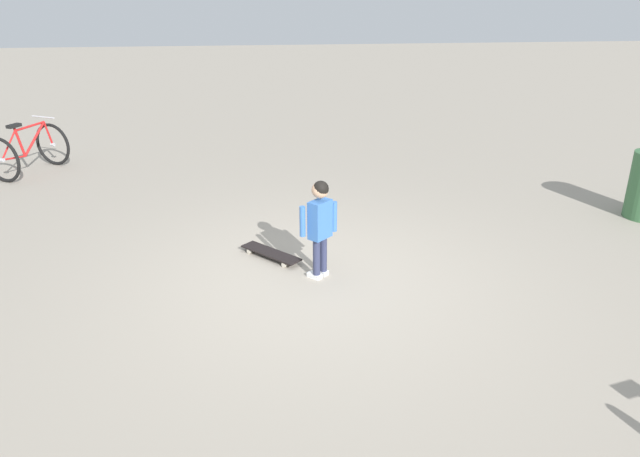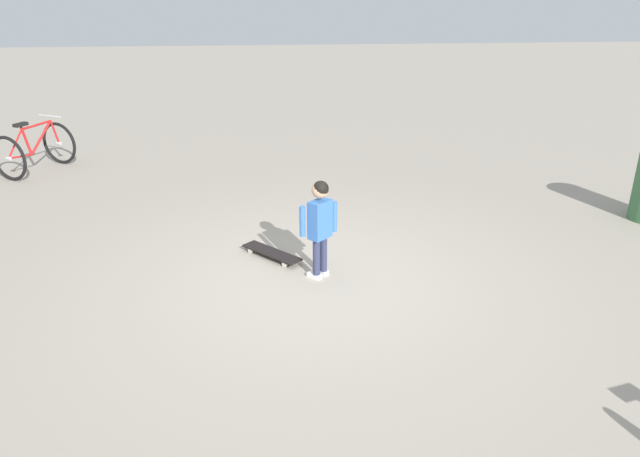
% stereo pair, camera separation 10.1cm
% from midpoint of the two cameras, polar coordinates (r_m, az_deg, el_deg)
% --- Properties ---
extents(ground_plane, '(50.00, 50.00, 0.00)m').
position_cam_midpoint_polar(ground_plane, '(6.20, -0.71, -5.14)').
color(ground_plane, '#9E9384').
extents(child_person, '(0.39, 0.28, 1.06)m').
position_cam_midpoint_polar(child_person, '(6.04, -0.49, 0.93)').
color(child_person, '#2D3351').
rests_on(child_person, ground).
extents(skateboard, '(0.67, 0.70, 0.07)m').
position_cam_midpoint_polar(skateboard, '(6.72, -5.14, -2.37)').
color(skateboard, black).
rests_on(skateboard, ground).
extents(bicycle_near, '(1.13, 1.28, 0.85)m').
position_cam_midpoint_polar(bicycle_near, '(10.72, -26.34, 6.71)').
color(bicycle_near, black).
rests_on(bicycle_near, ground).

